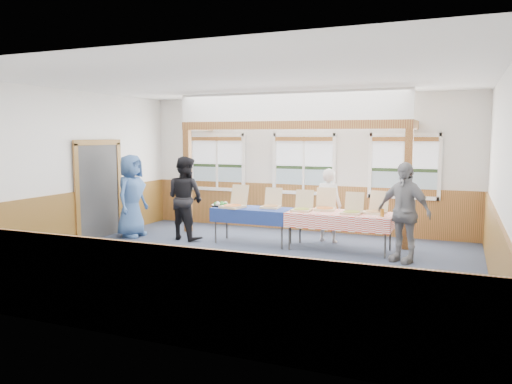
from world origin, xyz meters
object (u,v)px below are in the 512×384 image
(table_left, at_px, (253,211))
(woman_black, at_px, (185,198))
(table_right, at_px, (340,215))
(man_blue, at_px, (132,196))
(woman_white, at_px, (328,205))
(person_grey, at_px, (404,212))

(table_left, xyz_separation_m, woman_black, (-1.55, -0.14, 0.22))
(table_right, xyz_separation_m, woman_black, (-3.38, -0.22, 0.20))
(table_right, bearing_deg, man_blue, -176.74)
(man_blue, bearing_deg, table_right, -87.19)
(woman_black, bearing_deg, woman_white, -148.68)
(man_blue, bearing_deg, woman_black, -83.09)
(table_left, height_order, woman_black, woman_black)
(table_left, relative_size, woman_white, 1.15)
(person_grey, bearing_deg, man_blue, -153.56)
(person_grey, bearing_deg, woman_white, 171.77)
(table_left, height_order, person_grey, person_grey)
(table_left, bearing_deg, person_grey, 11.67)
(man_blue, bearing_deg, woman_white, -77.49)
(table_left, relative_size, table_right, 0.87)
(table_left, xyz_separation_m, woman_white, (1.42, 0.78, 0.10))
(table_right, height_order, person_grey, person_grey)
(table_left, distance_m, table_right, 1.84)
(table_right, distance_m, man_blue, 4.67)
(table_left, height_order, woman_white, woman_white)
(woman_white, relative_size, person_grey, 0.88)
(table_right, distance_m, person_grey, 1.35)
(woman_black, bearing_deg, man_blue, 23.42)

